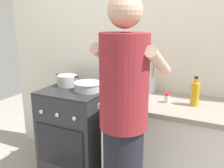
% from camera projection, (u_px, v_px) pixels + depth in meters
% --- Properties ---
extents(back_wall, '(3.20, 0.10, 2.50)m').
position_uv_depth(back_wall, '(143.00, 52.00, 2.35)').
color(back_wall, silver).
rests_on(back_wall, ground).
extents(countertop, '(1.00, 0.60, 0.90)m').
position_uv_depth(countertop, '(166.00, 151.00, 2.10)').
color(countertop, silver).
rests_on(countertop, ground).
extents(stove_range, '(0.60, 0.62, 0.90)m').
position_uv_depth(stove_range, '(78.00, 131.00, 2.48)').
color(stove_range, '#2D2D33').
rests_on(stove_range, ground).
extents(pot, '(0.27, 0.20, 0.11)m').
position_uv_depth(pot, '(67.00, 80.00, 2.45)').
color(pot, '#B2B2B7').
rests_on(pot, stove_range).
extents(mixing_bowl, '(0.27, 0.27, 0.08)m').
position_uv_depth(mixing_bowl, '(88.00, 86.00, 2.28)').
color(mixing_bowl, '#B7B7BC').
rests_on(mixing_bowl, stove_range).
extents(utensil_crock, '(0.10, 0.10, 0.33)m').
position_uv_depth(utensil_crock, '(151.00, 83.00, 2.22)').
color(utensil_crock, silver).
rests_on(utensil_crock, countertop).
extents(spice_bottle, '(0.04, 0.04, 0.08)m').
position_uv_depth(spice_bottle, '(167.00, 98.00, 1.96)').
color(spice_bottle, silver).
rests_on(spice_bottle, countertop).
extents(oil_bottle, '(0.07, 0.07, 0.23)m').
position_uv_depth(oil_bottle, '(195.00, 94.00, 1.88)').
color(oil_bottle, gold).
rests_on(oil_bottle, countertop).
extents(person, '(0.41, 0.50, 1.70)m').
position_uv_depth(person, '(124.00, 132.00, 1.54)').
color(person, black).
rests_on(person, ground).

